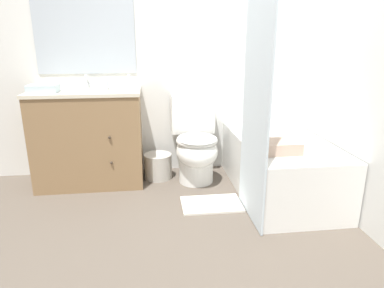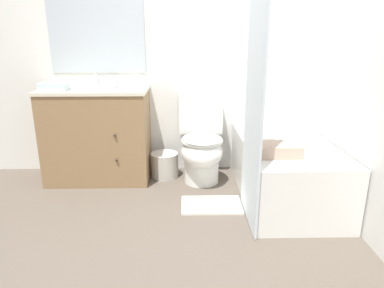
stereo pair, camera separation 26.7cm
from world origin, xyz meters
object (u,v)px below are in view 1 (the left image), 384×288
Objects in this scene: toilet at (196,145)px; bathtub at (279,165)px; wastebasket at (158,166)px; bath_towel_folded at (278,147)px; sink_faucet at (88,84)px; tissue_box at (100,85)px; hand_towel_folded at (43,89)px; soap_dispenser at (129,83)px; bath_mat at (211,204)px; vanity_cabinet at (89,137)px.

toilet is 0.58× the size of bathtub.
wastebasket is 0.84× the size of bath_towel_folded.
tissue_box is (0.12, -0.14, 0.01)m from sink_faucet.
hand_towel_folded reaches higher than toilet.
tissue_box is 0.27m from soap_dispenser.
soap_dispenser reaches higher than bath_towel_folded.
tissue_box is 1.45m from bath_mat.
toilet is at bearing -14.19° from sink_faucet.
tissue_box is at bearing 177.99° from wastebasket.
tissue_box is 0.61× the size of hand_towel_folded.
vanity_cabinet is 1.74m from bathtub.
bathtub is 2.13m from hand_towel_folded.
soap_dispenser is 1.29m from bath_mat.
bathtub is 5.08× the size of wastebasket.
bath_towel_folded is at bearing -32.10° from sink_faucet.
tissue_box is 1.65m from bath_towel_folded.
soap_dispenser is 0.72m from hand_towel_folded.
wastebasket is (-0.36, 0.09, -0.23)m from toilet.
sink_faucet reaches higher than tissue_box.
hand_towel_folded is 0.49× the size of bath_mat.
toilet is 2.96× the size of wastebasket.
soap_dispenser is at bearing 173.15° from toilet.
wastebasket is (-1.05, 0.45, -0.13)m from bathtub.
vanity_cabinet is 0.58m from hand_towel_folded.
soap_dispenser is (0.39, -0.18, 0.02)m from sink_faucet.
vanity_cabinet is at bearing 149.15° from bath_mat.
toilet is 5.96× the size of soap_dispenser.
vanity_cabinet is 0.62m from soap_dispenser.
bathtub is at bearing -16.66° from tissue_box.
bathtub is 4.29× the size of bath_towel_folded.
hand_towel_folded is (-0.32, -0.28, -0.00)m from sink_faucet.
vanity_cabinet is at bearing -178.02° from wastebasket.
bathtub is at bearing -14.24° from vanity_cabinet.
wastebasket is at bearing 138.19° from bath_towel_folded.
sink_faucet is 1.90m from bathtub.
vanity_cabinet is 1.22× the size of toilet.
tissue_box reaches higher than wastebasket.
soap_dispenser reaches higher than bath_mat.
soap_dispenser is at bearing 8.00° from hand_towel_folded.
vanity_cabinet is 1.70m from bath_towel_folded.
bath_towel_folded is at bearing -34.46° from soap_dispenser.
soap_dispenser is at bearing 136.48° from bath_mat.
vanity_cabinet is at bearing -162.42° from tissue_box.
soap_dispenser is 0.27× the size of bath_mat.
bath_mat is at bearing 162.12° from bath_towel_folded.
wastebasket is 1.24m from hand_towel_folded.
bath_towel_folded is (1.84, -0.67, -0.38)m from hand_towel_folded.
bath_mat is (-0.63, -0.20, -0.24)m from bathtub.
sink_faucet is 1.16m from toilet.
toilet is 3.31× the size of hand_towel_folded.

